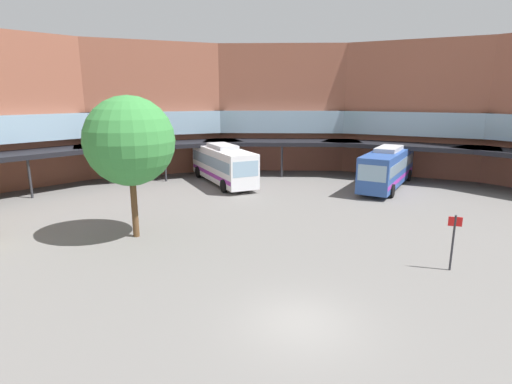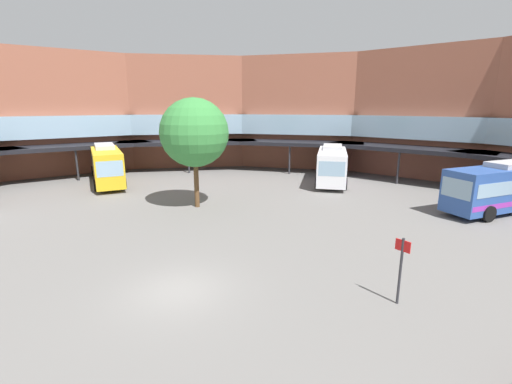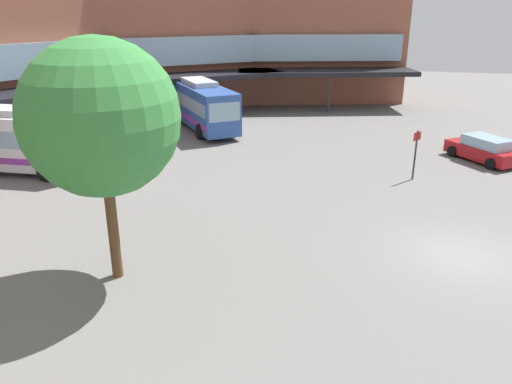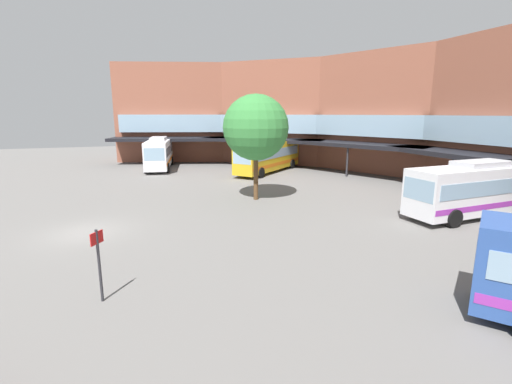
# 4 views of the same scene
# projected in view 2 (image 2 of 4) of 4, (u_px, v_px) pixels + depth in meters

# --- Properties ---
(ground_plane) EXTENTS (116.76, 116.76, 0.00)m
(ground_plane) POSITION_uv_depth(u_px,v_px,m) (178.00, 290.00, 14.74)
(ground_plane) COLOR slate
(station_building) EXTENTS (74.20, 36.36, 13.17)m
(station_building) POSITION_uv_depth(u_px,v_px,m) (283.00, 117.00, 34.17)
(station_building) COLOR #93543F
(station_building) RESTS_ON ground
(bus_0) EXTENTS (9.29, 10.26, 3.77)m
(bus_0) POSITION_uv_depth(u_px,v_px,m) (106.00, 163.00, 35.10)
(bus_0) COLOR gold
(bus_0) RESTS_ON ground
(bus_1) EXTENTS (10.17, 8.63, 3.62)m
(bus_1) POSITION_uv_depth(u_px,v_px,m) (510.00, 186.00, 25.48)
(bus_1) COLOR #2D519E
(bus_1) RESTS_ON ground
(bus_3) EXTENTS (3.31, 10.55, 3.64)m
(bus_3) POSITION_uv_depth(u_px,v_px,m) (332.00, 163.00, 35.50)
(bus_3) COLOR white
(bus_3) RESTS_ON ground
(plaza_tree) EXTENTS (4.97, 4.97, 8.05)m
(plaza_tree) POSITION_uv_depth(u_px,v_px,m) (194.00, 133.00, 25.61)
(plaza_tree) COLOR brown
(plaza_tree) RESTS_ON ground
(stop_sign_post) EXTENTS (0.50, 0.39, 2.69)m
(stop_sign_post) POSITION_uv_depth(u_px,v_px,m) (401.00, 264.00, 13.39)
(stop_sign_post) COLOR #2D2D33
(stop_sign_post) RESTS_ON ground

